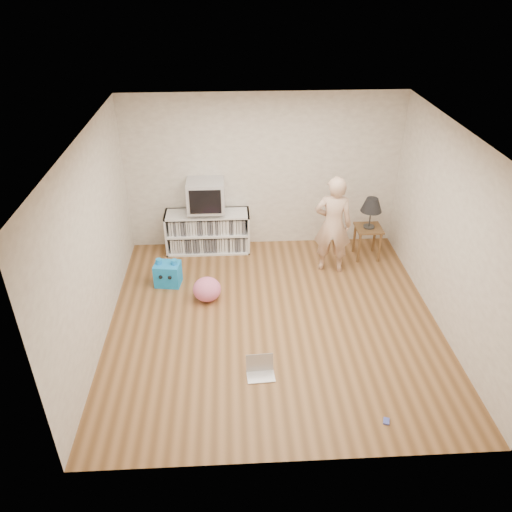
{
  "coord_description": "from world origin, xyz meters",
  "views": [
    {
      "loc": [
        -0.54,
        -5.44,
        4.33
      ],
      "look_at": [
        -0.22,
        0.4,
        0.82
      ],
      "focal_mm": 35.0,
      "sensor_mm": 36.0,
      "label": 1
    }
  ],
  "objects_px": {
    "media_unit": "(208,231)",
    "plush_blue": "(168,274)",
    "table_lamp": "(372,205)",
    "plush_pink": "(207,289)",
    "dvd_deck": "(207,211)",
    "person": "(333,225)",
    "side_table": "(368,235)",
    "laptop": "(260,369)",
    "crt_tv": "(206,195)"
  },
  "relations": [
    {
      "from": "media_unit",
      "to": "dvd_deck",
      "type": "relative_size",
      "value": 3.11
    },
    {
      "from": "dvd_deck",
      "to": "laptop",
      "type": "relative_size",
      "value": 1.3
    },
    {
      "from": "media_unit",
      "to": "crt_tv",
      "type": "xyz_separation_m",
      "value": [
        0.0,
        -0.02,
        0.67
      ]
    },
    {
      "from": "media_unit",
      "to": "laptop",
      "type": "distance_m",
      "value": 3.13
    },
    {
      "from": "media_unit",
      "to": "side_table",
      "type": "height_order",
      "value": "media_unit"
    },
    {
      "from": "media_unit",
      "to": "table_lamp",
      "type": "height_order",
      "value": "table_lamp"
    },
    {
      "from": "side_table",
      "to": "person",
      "type": "height_order",
      "value": "person"
    },
    {
      "from": "plush_blue",
      "to": "plush_pink",
      "type": "xyz_separation_m",
      "value": [
        0.61,
        -0.43,
        -0.01
      ]
    },
    {
      "from": "crt_tv",
      "to": "person",
      "type": "height_order",
      "value": "person"
    },
    {
      "from": "person",
      "to": "plush_blue",
      "type": "bearing_deg",
      "value": 17.25
    },
    {
      "from": "person",
      "to": "plush_pink",
      "type": "relative_size",
      "value": 3.87
    },
    {
      "from": "media_unit",
      "to": "plush_blue",
      "type": "xyz_separation_m",
      "value": [
        -0.59,
        -1.03,
        -0.16
      ]
    },
    {
      "from": "media_unit",
      "to": "plush_blue",
      "type": "distance_m",
      "value": 1.2
    },
    {
      "from": "media_unit",
      "to": "dvd_deck",
      "type": "bearing_deg",
      "value": -90.0
    },
    {
      "from": "dvd_deck",
      "to": "media_unit",
      "type": "bearing_deg",
      "value": 90.0
    },
    {
      "from": "side_table",
      "to": "table_lamp",
      "type": "distance_m",
      "value": 0.53
    },
    {
      "from": "dvd_deck",
      "to": "crt_tv",
      "type": "relative_size",
      "value": 0.75
    },
    {
      "from": "person",
      "to": "laptop",
      "type": "distance_m",
      "value": 2.72
    },
    {
      "from": "person",
      "to": "plush_blue",
      "type": "height_order",
      "value": "person"
    },
    {
      "from": "table_lamp",
      "to": "plush_blue",
      "type": "distance_m",
      "value": 3.38
    },
    {
      "from": "laptop",
      "to": "table_lamp",
      "type": "bearing_deg",
      "value": 50.73
    },
    {
      "from": "laptop",
      "to": "plush_blue",
      "type": "height_order",
      "value": "plush_blue"
    },
    {
      "from": "plush_pink",
      "to": "media_unit",
      "type": "bearing_deg",
      "value": 90.73
    },
    {
      "from": "media_unit",
      "to": "person",
      "type": "xyz_separation_m",
      "value": [
        1.96,
        -0.74,
        0.45
      ]
    },
    {
      "from": "media_unit",
      "to": "laptop",
      "type": "xyz_separation_m",
      "value": [
        0.7,
        -3.04,
        -0.29
      ]
    },
    {
      "from": "table_lamp",
      "to": "person",
      "type": "height_order",
      "value": "person"
    },
    {
      "from": "laptop",
      "to": "plush_blue",
      "type": "bearing_deg",
      "value": 119.62
    },
    {
      "from": "side_table",
      "to": "laptop",
      "type": "bearing_deg",
      "value": -126.16
    },
    {
      "from": "crt_tv",
      "to": "plush_pink",
      "type": "height_order",
      "value": "crt_tv"
    },
    {
      "from": "crt_tv",
      "to": "laptop",
      "type": "distance_m",
      "value": 3.24
    },
    {
      "from": "crt_tv",
      "to": "side_table",
      "type": "bearing_deg",
      "value": -7.91
    },
    {
      "from": "media_unit",
      "to": "table_lamp",
      "type": "distance_m",
      "value": 2.73
    },
    {
      "from": "table_lamp",
      "to": "plush_pink",
      "type": "xyz_separation_m",
      "value": [
        -2.62,
        -1.08,
        -0.77
      ]
    },
    {
      "from": "crt_tv",
      "to": "laptop",
      "type": "bearing_deg",
      "value": -76.98
    },
    {
      "from": "dvd_deck",
      "to": "laptop",
      "type": "bearing_deg",
      "value": -76.99
    },
    {
      "from": "side_table",
      "to": "plush_pink",
      "type": "bearing_deg",
      "value": -157.53
    },
    {
      "from": "person",
      "to": "media_unit",
      "type": "bearing_deg",
      "value": -10.02
    },
    {
      "from": "table_lamp",
      "to": "laptop",
      "type": "distance_m",
      "value": 3.4
    },
    {
      "from": "laptop",
      "to": "person",
      "type": "bearing_deg",
      "value": 58.14
    },
    {
      "from": "laptop",
      "to": "plush_blue",
      "type": "relative_size",
      "value": 0.79
    },
    {
      "from": "crt_tv",
      "to": "table_lamp",
      "type": "bearing_deg",
      "value": -7.91
    },
    {
      "from": "plush_blue",
      "to": "plush_pink",
      "type": "distance_m",
      "value": 0.75
    },
    {
      "from": "table_lamp",
      "to": "plush_blue",
      "type": "relative_size",
      "value": 1.17
    },
    {
      "from": "side_table",
      "to": "crt_tv",
      "type": "bearing_deg",
      "value": 172.09
    },
    {
      "from": "media_unit",
      "to": "dvd_deck",
      "type": "height_order",
      "value": "dvd_deck"
    },
    {
      "from": "side_table",
      "to": "person",
      "type": "bearing_deg",
      "value": -152.45
    },
    {
      "from": "crt_tv",
      "to": "table_lamp",
      "type": "height_order",
      "value": "crt_tv"
    },
    {
      "from": "media_unit",
      "to": "table_lamp",
      "type": "xyz_separation_m",
      "value": [
        2.64,
        -0.39,
        0.59
      ]
    },
    {
      "from": "dvd_deck",
      "to": "laptop",
      "type": "height_order",
      "value": "dvd_deck"
    },
    {
      "from": "table_lamp",
      "to": "media_unit",
      "type": "bearing_deg",
      "value": 171.68
    }
  ]
}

